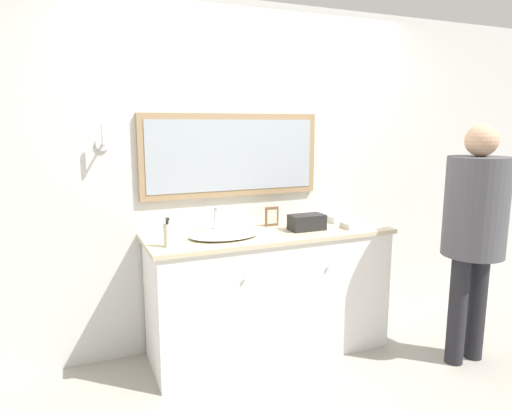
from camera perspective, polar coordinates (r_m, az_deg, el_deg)
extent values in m
plane|color=#9E998E|center=(3.33, 4.23, -20.09)|extent=(14.00, 14.00, 0.00)
cube|color=silver|center=(3.52, -0.51, 3.60)|extent=(8.00, 0.06, 2.55)
cube|color=#997A56|center=(3.39, -3.00, 6.24)|extent=(1.37, 0.04, 0.61)
cube|color=#9EA8B2|center=(3.37, -2.89, 6.22)|extent=(1.28, 0.01, 0.52)
cylinder|color=silver|center=(3.20, -18.65, 7.21)|extent=(0.09, 0.01, 0.09)
cylinder|color=silver|center=(3.15, -18.58, 7.18)|extent=(0.02, 0.10, 0.02)
cylinder|color=white|center=(3.10, -18.58, 8.43)|extent=(0.02, 0.02, 0.14)
cube|color=white|center=(3.42, 1.68, -11.04)|extent=(1.72, 0.57, 0.88)
cube|color=#C6B793|center=(3.28, 1.72, -3.57)|extent=(1.78, 0.61, 0.03)
sphere|color=silver|center=(2.96, -1.43, -9.34)|extent=(0.02, 0.02, 0.02)
sphere|color=silver|center=(3.22, 9.02, -7.80)|extent=(0.02, 0.02, 0.02)
ellipsoid|color=silver|center=(3.12, -4.02, -3.71)|extent=(0.48, 0.33, 0.03)
cylinder|color=silver|center=(3.29, -5.06, -3.04)|extent=(0.06, 0.06, 0.03)
cylinder|color=silver|center=(3.27, -5.08, -1.61)|extent=(0.02, 0.02, 0.14)
cylinder|color=silver|center=(3.22, -4.91, -0.53)|extent=(0.02, 0.07, 0.02)
cylinder|color=white|center=(3.26, -6.32, -2.89)|extent=(0.06, 0.02, 0.02)
cylinder|color=white|center=(3.31, -3.82, -2.67)|extent=(0.06, 0.02, 0.02)
cylinder|color=beige|center=(2.90, -10.99, -3.78)|extent=(0.05, 0.05, 0.15)
cylinder|color=black|center=(2.88, -11.05, -2.03)|extent=(0.02, 0.02, 0.04)
cube|color=black|center=(2.87, -11.01, -1.74)|extent=(0.02, 0.03, 0.01)
cube|color=black|center=(3.33, 6.37, -2.15)|extent=(0.25, 0.14, 0.11)
cube|color=black|center=(3.27, 6.95, -2.39)|extent=(0.18, 0.01, 0.08)
cube|color=brown|center=(3.43, 1.98, -1.45)|extent=(0.11, 0.01, 0.15)
cube|color=beige|center=(3.42, 2.03, -1.47)|extent=(0.08, 0.00, 0.11)
cube|color=silver|center=(3.46, 12.32, -2.44)|extent=(0.20, 0.13, 0.04)
cube|color=white|center=(3.63, 10.45, -1.73)|extent=(0.17, 0.11, 0.05)
cube|color=#ADADB2|center=(3.57, 7.40, -2.20)|extent=(0.15, 0.12, 0.01)
cylinder|color=#232328|center=(3.56, 23.87, -11.96)|extent=(0.12, 0.12, 0.78)
cylinder|color=#232328|center=(3.69, 25.89, -11.33)|extent=(0.12, 0.12, 0.78)
cylinder|color=#4C4C51|center=(3.43, 25.80, -0.20)|extent=(0.41, 0.41, 0.68)
sphere|color=tan|center=(3.39, 26.38, 7.25)|extent=(0.21, 0.21, 0.21)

